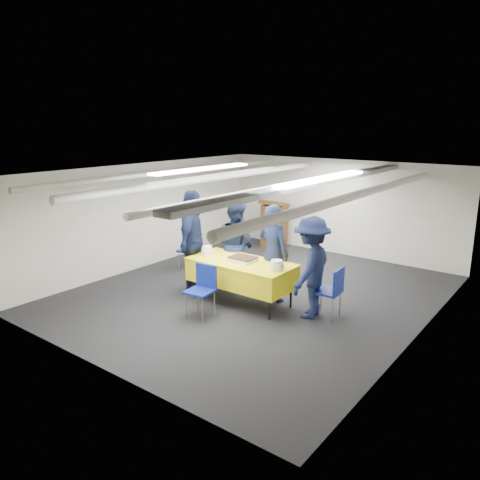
# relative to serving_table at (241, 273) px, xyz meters

# --- Properties ---
(ground) EXTENTS (7.00, 7.00, 0.00)m
(ground) POSITION_rel_serving_table_xyz_m (-0.04, 0.52, -0.56)
(ground) COLOR black
(ground) RESTS_ON ground
(room_shell) EXTENTS (6.00, 7.00, 2.30)m
(room_shell) POSITION_rel_serving_table_xyz_m (0.05, 0.93, 1.25)
(room_shell) COLOR beige
(room_shell) RESTS_ON ground
(serving_table) EXTENTS (1.91, 0.91, 0.77)m
(serving_table) POSITION_rel_serving_table_xyz_m (0.00, 0.00, 0.00)
(serving_table) COLOR black
(serving_table) RESTS_ON ground
(sheet_cake) EXTENTS (0.47, 0.36, 0.09)m
(sheet_cake) POSITION_rel_serving_table_xyz_m (0.02, 0.03, 0.25)
(sheet_cake) COLOR white
(sheet_cake) RESTS_ON serving_table
(plate_stack_left) EXTENTS (0.22, 0.22, 0.16)m
(plate_stack_left) POSITION_rel_serving_table_xyz_m (-0.75, -0.05, 0.29)
(plate_stack_left) COLOR white
(plate_stack_left) RESTS_ON serving_table
(plate_stack_right) EXTENTS (0.24, 0.24, 0.17)m
(plate_stack_right) POSITION_rel_serving_table_xyz_m (0.78, -0.05, 0.29)
(plate_stack_right) COLOR white
(plate_stack_right) RESTS_ON serving_table
(podium) EXTENTS (0.62, 0.53, 1.25)m
(podium) POSITION_rel_serving_table_xyz_m (-1.64, 3.56, 0.05)
(podium) COLOR brown
(podium) RESTS_ON ground
(chair_near) EXTENTS (0.46, 0.46, 0.87)m
(chair_near) POSITION_rel_serving_table_xyz_m (-0.15, -0.86, -0.03)
(chair_near) COLOR gray
(chair_near) RESTS_ON ground
(chair_right) EXTENTS (0.45, 0.45, 0.87)m
(chair_right) POSITION_rel_serving_table_xyz_m (1.61, 0.34, -0.03)
(chair_right) COLOR gray
(chair_right) RESTS_ON ground
(chair_left) EXTENTS (0.53, 0.53, 0.87)m
(chair_left) POSITION_rel_serving_table_xyz_m (-2.08, 0.91, -0.03)
(chair_left) COLOR gray
(chair_left) RESTS_ON ground
(sailor_a) EXTENTS (0.68, 0.49, 1.77)m
(sailor_a) POSITION_rel_serving_table_xyz_m (0.38, 0.45, 0.32)
(sailor_a) COLOR #0E1533
(sailor_a) RESTS_ON ground
(sailor_b) EXTENTS (0.87, 0.71, 1.70)m
(sailor_b) POSITION_rel_serving_table_xyz_m (-0.62, 0.64, 0.29)
(sailor_b) COLOR #0E1533
(sailor_b) RESTS_ON ground
(sailor_c) EXTENTS (0.96, 1.23, 1.95)m
(sailor_c) POSITION_rel_serving_table_xyz_m (-1.09, -0.09, 0.42)
(sailor_c) COLOR #0E1533
(sailor_c) RESTS_ON ground
(sailor_d) EXTENTS (0.76, 1.17, 1.70)m
(sailor_d) POSITION_rel_serving_table_xyz_m (1.28, 0.20, 0.29)
(sailor_d) COLOR #0E1533
(sailor_d) RESTS_ON ground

